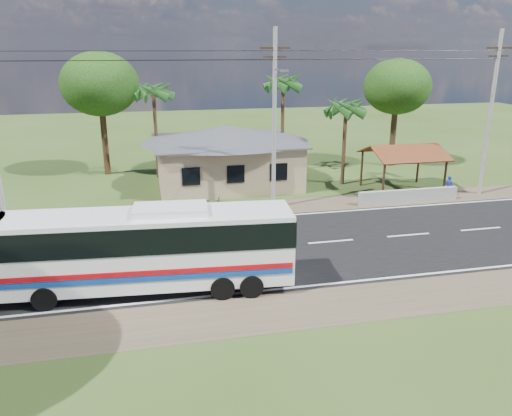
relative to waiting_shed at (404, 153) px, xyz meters
The scene contains 14 objects.
ground 15.77m from the waiting_shed, 146.82° to the right, with size 120.00×120.00×0.00m, color #2B4217.
road 15.77m from the waiting_shed, 146.82° to the right, with size 120.00×16.00×0.03m.
house 12.82m from the waiting_shed, 159.46° to the left, with size 12.40×10.00×5.00m.
waiting_shed is the anchor object (origin of this frame).
concrete_barrier 3.82m from the waiting_shed, 109.03° to the right, with size 7.00×0.30×0.90m, color #9E9E99.
utility_poles 10.96m from the waiting_shed, 168.97° to the right, with size 32.80×2.22×11.00m.
palm_near 5.23m from the waiting_shed, 144.46° to the left, with size 2.80×2.80×6.70m.
palm_mid 10.85m from the waiting_shed, 135.00° to the left, with size 2.80×2.80×8.20m.
palm_far 19.00m from the waiting_shed, 156.19° to the left, with size 2.80×2.80×7.70m.
tree_behind_house 23.46m from the waiting_shed, 155.66° to the left, with size 6.00×6.00×9.61m.
tree_behind_shed 8.99m from the waiting_shed, 68.20° to the left, with size 5.60×5.60×9.02m.
coach_bus 21.64m from the waiting_shed, 145.95° to the right, with size 12.15×3.51×3.72m.
motorcycle 14.25m from the waiting_shed, behind, with size 0.60×1.72×0.90m, color black.
person 3.80m from the waiting_shed, 42.50° to the right, with size 0.53×0.35×1.46m, color navy.
Camera 1 is at (-4.64, -23.21, 9.84)m, focal length 35.00 mm.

